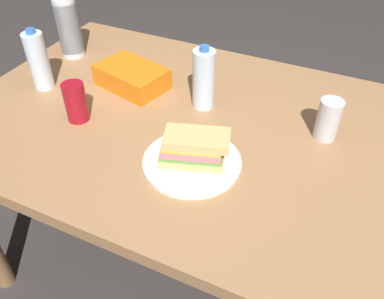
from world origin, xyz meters
name	(u,v)px	position (x,y,z in m)	size (l,w,h in m)	color
ground_plane	(196,263)	(0.00, 0.00, 0.00)	(8.00, 8.00, 0.00)	#383330
dining_table	(197,146)	(0.00, 0.00, 0.65)	(1.49, 0.96, 0.74)	#9E7047
paper_plate	(192,162)	(0.06, -0.17, 0.74)	(0.27, 0.27, 0.01)	white
sandwich	(194,148)	(0.07, -0.17, 0.79)	(0.20, 0.15, 0.08)	#DBB26B
soda_can_red	(76,102)	(-0.34, -0.13, 0.80)	(0.07, 0.07, 0.12)	maroon
chip_bag	(132,77)	(-0.29, 0.10, 0.77)	(0.23, 0.15, 0.07)	orange
water_bottle_tall	(38,61)	(-0.56, -0.03, 0.84)	(0.07, 0.07, 0.21)	silver
plastic_cup_stack	(69,27)	(-0.61, 0.20, 0.85)	(0.08, 0.08, 0.22)	silver
water_bottle_spare	(204,79)	(-0.02, 0.09, 0.83)	(0.07, 0.07, 0.21)	silver
soda_can_silver	(328,119)	(0.36, 0.10, 0.80)	(0.07, 0.07, 0.12)	silver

